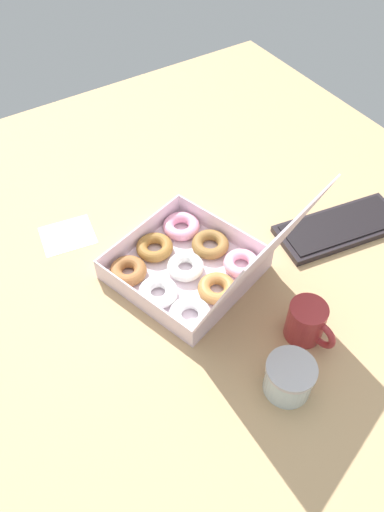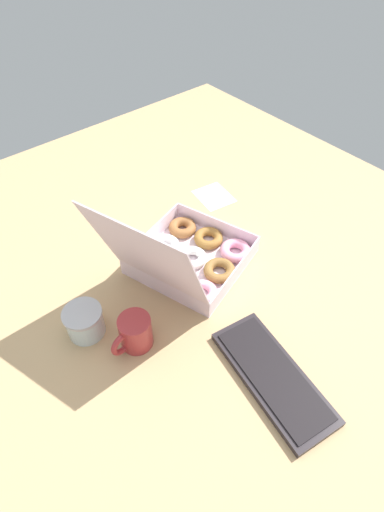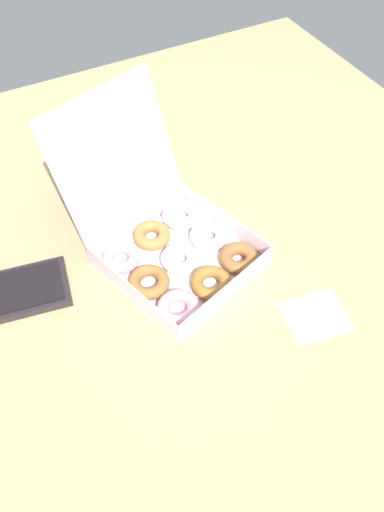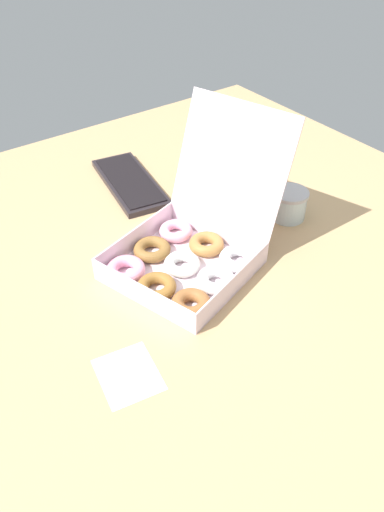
{
  "view_description": "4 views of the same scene",
  "coord_description": "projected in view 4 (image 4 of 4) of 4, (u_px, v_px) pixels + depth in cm",
  "views": [
    {
      "loc": [
        37.29,
        65.62,
        95.27
      ],
      "look_at": [
        -5.78,
        -2.07,
        3.19
      ],
      "focal_mm": 35.0,
      "sensor_mm": 36.0,
      "label": 1
    },
    {
      "loc": [
        -66.95,
        52.74,
        90.86
      ],
      "look_at": [
        -4.75,
        0.32,
        4.77
      ],
      "focal_mm": 28.0,
      "sensor_mm": 36.0,
      "label": 2
    },
    {
      "loc": [
        -34.58,
        -67.39,
        93.44
      ],
      "look_at": [
        -0.8,
        -2.72,
        3.34
      ],
      "focal_mm": 35.0,
      "sensor_mm": 36.0,
      "label": 3
    },
    {
      "loc": [
        73.67,
        -54.02,
        81.7
      ],
      "look_at": [
        -2.65,
        1.63,
        3.51
      ],
      "focal_mm": 35.0,
      "sensor_mm": 36.0,
      "label": 4
    }
  ],
  "objects": [
    {
      "name": "ground_plane",
      "position": [
        193.0,
        278.0,
        1.23
      ],
      "size": [
        180.0,
        180.0,
        2.0
      ],
      "primitive_type": "cube",
      "color": "tan"
    },
    {
      "name": "donut_box",
      "position": [
        188.0,
        253.0,
        1.23
      ],
      "size": [
        41.53,
        48.51,
        34.97
      ],
      "color": "white",
      "rests_on": "ground_plane"
    },
    {
      "name": "keyboard",
      "position": [
        130.0,
        182.0,
        1.54
      ],
      "size": [
        35.92,
        19.2,
        2.2
      ],
      "color": "#282226",
      "rests_on": "ground_plane"
    },
    {
      "name": "coffee_mug",
      "position": [
        241.0,
        193.0,
        1.42
      ],
      "size": [
        8.34,
        12.1,
        9.59
      ],
      "color": "#A73033",
      "rests_on": "ground_plane"
    },
    {
      "name": "glass_jar",
      "position": [
        289.0,
        204.0,
        1.39
      ],
      "size": [
        10.18,
        10.18,
        8.32
      ],
      "color": "silver",
      "rests_on": "ground_plane"
    },
    {
      "name": "paper_napkin",
      "position": [
        128.0,
        374.0,
        0.99
      ],
      "size": [
        15.13,
        13.48,
        0.15
      ],
      "primitive_type": "cube",
      "rotation": [
        0.0,
        0.0,
        -0.17
      ],
      "color": "white",
      "rests_on": "ground_plane"
    }
  ]
}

